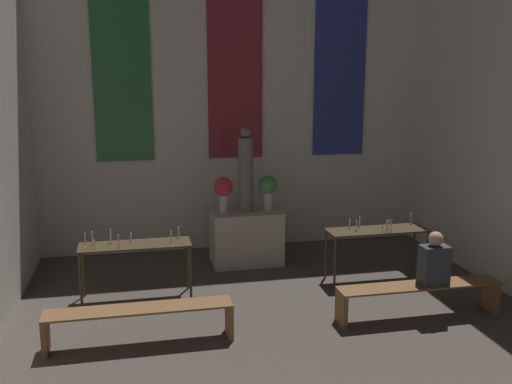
{
  "coord_description": "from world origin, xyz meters",
  "views": [
    {
      "loc": [
        -1.75,
        1.38,
        3.17
      ],
      "look_at": [
        0.0,
        9.61,
        1.39
      ],
      "focal_mm": 40.0,
      "sensor_mm": 36.0,
      "label": 1
    }
  ],
  "objects_px": {
    "statue": "(246,172)",
    "flower_vase_left": "(223,190)",
    "altar": "(246,237)",
    "pew_back_left": "(140,317)",
    "person_seated": "(434,261)",
    "pew_back_right": "(419,293)",
    "candle_rack_left": "(135,250)",
    "flower_vase_right": "(268,188)",
    "candle_rack_right": "(377,235)"
  },
  "relations": [
    {
      "from": "altar",
      "to": "candle_rack_left",
      "type": "height_order",
      "value": "candle_rack_left"
    },
    {
      "from": "statue",
      "to": "candle_rack_left",
      "type": "height_order",
      "value": "statue"
    },
    {
      "from": "candle_rack_right",
      "to": "person_seated",
      "type": "xyz_separation_m",
      "value": [
        0.16,
        -1.44,
        0.05
      ]
    },
    {
      "from": "flower_vase_left",
      "to": "pew_back_left",
      "type": "xyz_separation_m",
      "value": [
        -1.42,
        -2.63,
        -0.94
      ]
    },
    {
      "from": "flower_vase_right",
      "to": "candle_rack_left",
      "type": "relative_size",
      "value": 0.38
    },
    {
      "from": "altar",
      "to": "candle_rack_left",
      "type": "distance_m",
      "value": 2.19
    },
    {
      "from": "altar",
      "to": "pew_back_right",
      "type": "distance_m",
      "value": 3.18
    },
    {
      "from": "pew_back_right",
      "to": "person_seated",
      "type": "relative_size",
      "value": 3.12
    },
    {
      "from": "pew_back_left",
      "to": "pew_back_right",
      "type": "relative_size",
      "value": 1.0
    },
    {
      "from": "statue",
      "to": "pew_back_left",
      "type": "relative_size",
      "value": 0.63
    },
    {
      "from": "pew_back_left",
      "to": "person_seated",
      "type": "height_order",
      "value": "person_seated"
    },
    {
      "from": "candle_rack_right",
      "to": "pew_back_left",
      "type": "distance_m",
      "value": 3.9
    },
    {
      "from": "altar",
      "to": "candle_rack_left",
      "type": "relative_size",
      "value": 0.74
    },
    {
      "from": "pew_back_right",
      "to": "candle_rack_left",
      "type": "bearing_deg",
      "value": 158.29
    },
    {
      "from": "altar",
      "to": "flower_vase_left",
      "type": "relative_size",
      "value": 1.98
    },
    {
      "from": "statue",
      "to": "person_seated",
      "type": "distance_m",
      "value": 3.38
    },
    {
      "from": "statue",
      "to": "person_seated",
      "type": "xyz_separation_m",
      "value": [
        1.98,
        -2.63,
        -0.8
      ]
    },
    {
      "from": "statue",
      "to": "pew_back_left",
      "type": "distance_m",
      "value": 3.4
    },
    {
      "from": "altar",
      "to": "flower_vase_left",
      "type": "xyz_separation_m",
      "value": [
        -0.37,
        0.0,
        0.83
      ]
    },
    {
      "from": "pew_back_left",
      "to": "person_seated",
      "type": "bearing_deg",
      "value": 0.0
    },
    {
      "from": "candle_rack_right",
      "to": "person_seated",
      "type": "height_order",
      "value": "person_seated"
    },
    {
      "from": "statue",
      "to": "candle_rack_right",
      "type": "distance_m",
      "value": 2.33
    },
    {
      "from": "pew_back_right",
      "to": "person_seated",
      "type": "height_order",
      "value": "person_seated"
    },
    {
      "from": "altar",
      "to": "flower_vase_right",
      "type": "distance_m",
      "value": 0.91
    },
    {
      "from": "statue",
      "to": "flower_vase_left",
      "type": "distance_m",
      "value": 0.47
    },
    {
      "from": "person_seated",
      "to": "pew_back_left",
      "type": "bearing_deg",
      "value": 180.0
    },
    {
      "from": "candle_rack_left",
      "to": "flower_vase_right",
      "type": "bearing_deg",
      "value": 28.41
    },
    {
      "from": "altar",
      "to": "candle_rack_left",
      "type": "xyz_separation_m",
      "value": [
        -1.82,
        -1.19,
        0.26
      ]
    },
    {
      "from": "statue",
      "to": "pew_back_right",
      "type": "bearing_deg",
      "value": -55.72
    },
    {
      "from": "statue",
      "to": "candle_rack_left",
      "type": "relative_size",
      "value": 0.9
    },
    {
      "from": "altar",
      "to": "candle_rack_right",
      "type": "xyz_separation_m",
      "value": [
        1.82,
        -1.19,
        0.26
      ]
    },
    {
      "from": "statue",
      "to": "flower_vase_left",
      "type": "height_order",
      "value": "statue"
    },
    {
      "from": "candle_rack_left",
      "to": "pew_back_left",
      "type": "xyz_separation_m",
      "value": [
        0.03,
        -1.44,
        -0.37
      ]
    },
    {
      "from": "altar",
      "to": "flower_vase_right",
      "type": "height_order",
      "value": "flower_vase_right"
    },
    {
      "from": "altar",
      "to": "statue",
      "type": "height_order",
      "value": "statue"
    },
    {
      "from": "pew_back_left",
      "to": "candle_rack_right",
      "type": "bearing_deg",
      "value": 21.71
    },
    {
      "from": "candle_rack_right",
      "to": "pew_back_left",
      "type": "height_order",
      "value": "candle_rack_right"
    },
    {
      "from": "altar",
      "to": "statue",
      "type": "distance_m",
      "value": 1.1
    },
    {
      "from": "statue",
      "to": "candle_rack_right",
      "type": "relative_size",
      "value": 0.9
    },
    {
      "from": "flower_vase_left",
      "to": "pew_back_right",
      "type": "relative_size",
      "value": 0.27
    },
    {
      "from": "altar",
      "to": "pew_back_left",
      "type": "height_order",
      "value": "altar"
    },
    {
      "from": "altar",
      "to": "flower_vase_right",
      "type": "relative_size",
      "value": 1.98
    },
    {
      "from": "pew_back_left",
      "to": "person_seated",
      "type": "relative_size",
      "value": 3.12
    },
    {
      "from": "pew_back_right",
      "to": "statue",
      "type": "bearing_deg",
      "value": 124.28
    },
    {
      "from": "flower_vase_right",
      "to": "pew_back_right",
      "type": "relative_size",
      "value": 0.27
    },
    {
      "from": "altar",
      "to": "statue",
      "type": "bearing_deg",
      "value": 0.0
    },
    {
      "from": "pew_back_right",
      "to": "person_seated",
      "type": "distance_m",
      "value": 0.46
    },
    {
      "from": "altar",
      "to": "pew_back_right",
      "type": "bearing_deg",
      "value": -55.72
    },
    {
      "from": "candle_rack_left",
      "to": "pew_back_left",
      "type": "relative_size",
      "value": 0.71
    },
    {
      "from": "flower_vase_right",
      "to": "flower_vase_left",
      "type": "bearing_deg",
      "value": 180.0
    }
  ]
}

